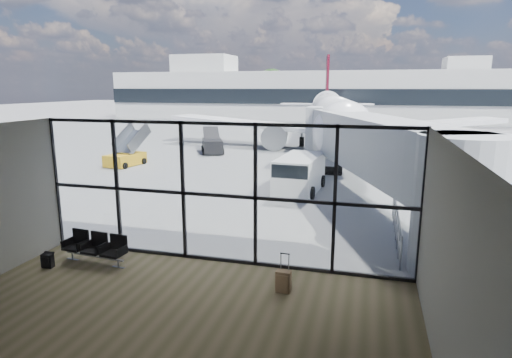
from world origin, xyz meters
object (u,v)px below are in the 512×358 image
at_px(seating_row, 97,246).
at_px(belt_loader, 212,145).
at_px(service_van, 299,174).
at_px(backpack, 47,260).
at_px(mobile_stairs, 126,158).
at_px(airliner, 332,115).
at_px(suitcase, 283,281).

xyz_separation_m(seating_row, belt_loader, (-4.75, 22.92, 0.14)).
bearing_deg(service_van, belt_loader, 132.34).
distance_m(backpack, mobile_stairs, 17.99).
xyz_separation_m(airliner, belt_loader, (-9.36, -7.13, -2.20)).
height_order(suitcase, airliner, airliner).
bearing_deg(suitcase, backpack, -173.30).
relative_size(seating_row, service_van, 0.48).
bearing_deg(airliner, belt_loader, -150.41).
bearing_deg(mobile_stairs, backpack, -57.18).
distance_m(service_van, belt_loader, 15.25).
bearing_deg(suitcase, seating_row, 179.89).
relative_size(suitcase, airliner, 0.03).
relative_size(service_van, mobile_stairs, 1.27).
bearing_deg(service_van, airliner, 94.28).
bearing_deg(seating_row, mobile_stairs, 124.14).
distance_m(backpack, airliner, 31.51).
bearing_deg(backpack, airliner, 75.54).
distance_m(suitcase, airliner, 30.69).
bearing_deg(seating_row, belt_loader, 107.11).
xyz_separation_m(backpack, airliner, (5.84, 30.85, 2.64)).
distance_m(seating_row, mobile_stairs, 17.83).
relative_size(seating_row, airliner, 0.06).
xyz_separation_m(seating_row, airliner, (4.61, 30.06, 2.34)).
xyz_separation_m(service_van, mobile_stairs, (-13.28, 4.66, -0.42)).
bearing_deg(belt_loader, suitcase, -89.20).
bearing_deg(backpack, belt_loader, 94.71).
relative_size(suitcase, mobile_stairs, 0.31).
distance_m(seating_row, backpack, 1.49).
distance_m(service_van, mobile_stairs, 14.08).
height_order(belt_loader, mobile_stairs, mobile_stairs).
distance_m(seating_row, belt_loader, 23.41).
height_order(seating_row, suitcase, suitcase).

